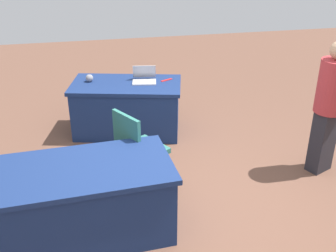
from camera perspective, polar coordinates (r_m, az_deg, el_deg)
ground_plane at (r=4.37m, az=2.40°, el=-11.42°), size 14.40×14.40×0.00m
table_foreground at (r=5.77m, az=-5.71°, el=2.57°), size 1.63×1.12×0.72m
table_mid_right at (r=3.95m, az=-13.12°, el=-10.32°), size 1.90×0.97×0.72m
chair_tucked_right at (r=4.39m, az=-4.34°, el=-2.82°), size 0.60×0.60×0.95m
person_attendee_standing at (r=4.95m, az=21.58°, el=3.04°), size 0.45×0.45×1.58m
laptop_silver at (r=5.67m, az=-3.31°, el=6.57°), size 0.36×0.34×0.21m
yarn_ball at (r=5.76m, az=-10.87°, el=6.56°), size 0.10×0.10×0.10m
scissors_red at (r=5.72m, az=-0.19°, el=6.41°), size 0.18×0.11×0.01m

